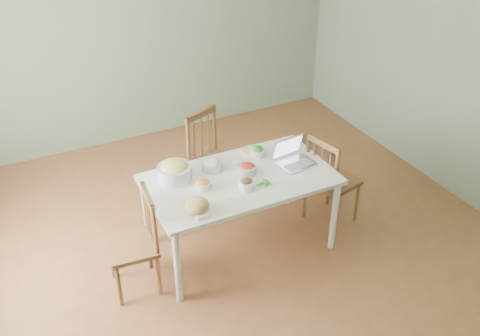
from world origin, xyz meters
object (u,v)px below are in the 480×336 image
bowl_squash (175,171)px  chair_left (131,244)px  chair_far (215,161)px  laptop (297,154)px  dining_table (240,213)px  chair_right (333,178)px  bread_boule (197,205)px

bowl_squash → chair_left: bearing=-149.1°
chair_far → laptop: chair_far is taller
dining_table → chair_left: 1.05m
dining_table → chair_far: chair_far is taller
dining_table → laptop: bearing=-3.6°
laptop → dining_table: bearing=169.3°
dining_table → laptop: size_ratio=5.05×
dining_table → bowl_squash: bearing=155.8°
chair_far → bowl_squash: bearing=-160.9°
chair_left → laptop: (1.61, 0.04, 0.42)m
chair_right → bowl_squash: chair_right is taller
bowl_squash → laptop: laptop is taller
dining_table → chair_far: (0.10, 0.76, 0.11)m
chair_left → bread_boule: bearing=71.8°
chair_far → chair_right: size_ratio=1.03×
chair_left → bowl_squash: bearing=125.7°
chair_far → bread_boule: chair_far is taller
chair_right → bowl_squash: (-1.53, 0.26, 0.38)m
chair_far → laptop: (0.47, -0.80, 0.39)m
bread_boule → dining_table: bearing=29.4°
chair_right → bread_boule: bearing=87.6°
dining_table → chair_left: bearing=-175.7°
dining_table → chair_right: bearing=-1.4°
chair_far → laptop: size_ratio=3.06×
chair_right → bread_boule: (-1.54, -0.27, 0.35)m
dining_table → chair_right: chair_right is taller
dining_table → chair_left: size_ratio=1.78×
dining_table → laptop: 0.75m
bread_boule → laptop: size_ratio=0.60×
chair_far → chair_left: chair_far is taller
chair_far → chair_right: bearing=-62.3°
dining_table → chair_left: (-1.05, -0.08, 0.08)m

